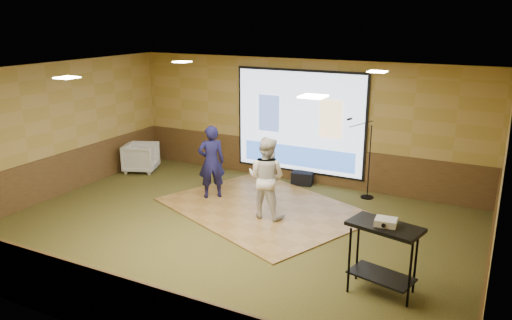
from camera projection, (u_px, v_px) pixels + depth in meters
The scene contains 19 objects.
ground at pixel (228, 232), 9.49m from camera, with size 9.00×9.00×0.00m, color #2B3A1A.
room_shell at pixel (226, 125), 8.91m from camera, with size 9.04×7.04×3.02m.
wainscot_back at pixel (299, 162), 12.33m from camera, with size 9.00×0.04×0.95m, color #442C16.
wainscot_front at pixel (90, 299), 6.39m from camera, with size 9.00×0.04×0.95m, color #442C16.
wainscot_left at pixel (58, 175), 11.33m from camera, with size 0.04×7.00×0.95m, color #442C16.
wainscot_right at pixel (488, 261), 7.39m from camera, with size 0.04×7.00×0.95m, color #442C16.
projector_screen at pixel (299, 123), 12.01m from camera, with size 3.32×0.06×2.52m.
downlight_nw at pixel (182, 62), 11.17m from camera, with size 0.32×0.32×0.02m, color beige.
downlight_ne at pixel (377, 72), 9.23m from camera, with size 0.32×0.32×0.02m, color beige.
downlight_sw at pixel (67, 78), 8.35m from camera, with size 0.32×0.32×0.02m, color beige.
downlight_se at pixel (313, 97), 6.42m from camera, with size 0.32×0.32×0.02m, color beige.
dance_floor at pixel (263, 208), 10.64m from camera, with size 4.01×3.05×0.03m, color olive.
player_left at pixel (211, 162), 11.04m from camera, with size 0.60×0.39×1.64m, color #15143F.
player_right at pixel (266, 178), 9.95m from camera, with size 0.81×0.63×1.66m, color silver.
av_table at pixel (384, 244), 7.23m from camera, with size 1.03×0.54×1.09m.
projector at pixel (386, 222), 7.12m from camera, with size 0.30×0.25×0.10m, color white.
mic_stand at pixel (366, 177), 11.18m from camera, with size 0.71×0.29×1.81m.
banquet_chair at pixel (141, 157), 13.12m from camera, with size 0.80×0.82×0.75m, color gray.
duffel_bag at pixel (302, 178), 12.14m from camera, with size 0.50×0.33×0.31m, color black.
Camera 1 is at (4.48, -7.51, 3.98)m, focal length 35.00 mm.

